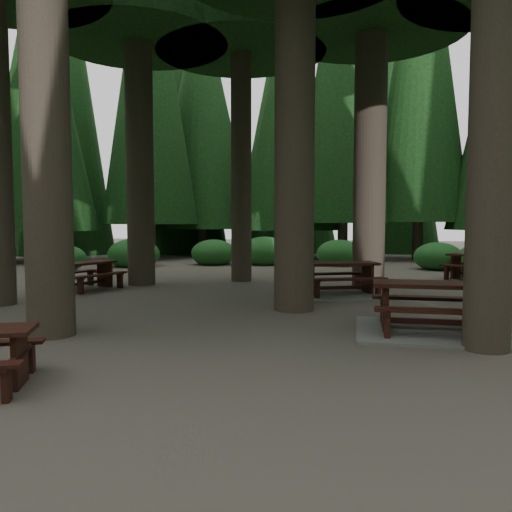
% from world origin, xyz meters
% --- Properties ---
extents(ground, '(80.00, 80.00, 0.00)m').
position_xyz_m(ground, '(0.00, 0.00, 0.00)').
color(ground, '#4C433D').
rests_on(ground, ground).
extents(picnic_table_a, '(2.55, 2.11, 0.86)m').
position_xyz_m(picnic_table_a, '(3.40, -1.56, 0.31)').
color(picnic_table_a, gray).
rests_on(picnic_table_a, ground).
extents(picnic_table_b, '(1.87, 2.10, 0.76)m').
position_xyz_m(picnic_table_b, '(-5.24, 2.16, 0.51)').
color(picnic_table_b, black).
rests_on(picnic_table_b, ground).
extents(picnic_table_c, '(3.07, 2.83, 0.84)m').
position_xyz_m(picnic_table_c, '(1.65, 2.52, 0.29)').
color(picnic_table_c, gray).
rests_on(picnic_table_c, ground).
extents(picnic_table_d, '(2.43, 2.34, 0.82)m').
position_xyz_m(picnic_table_d, '(5.90, 6.74, 0.54)').
color(picnic_table_d, black).
rests_on(picnic_table_d, ground).
extents(shrub_ring, '(23.86, 24.64, 1.49)m').
position_xyz_m(shrub_ring, '(0.70, 0.75, 0.40)').
color(shrub_ring, '#236221').
rests_on(shrub_ring, ground).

